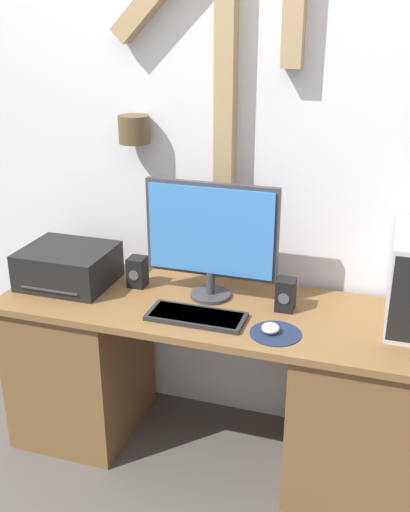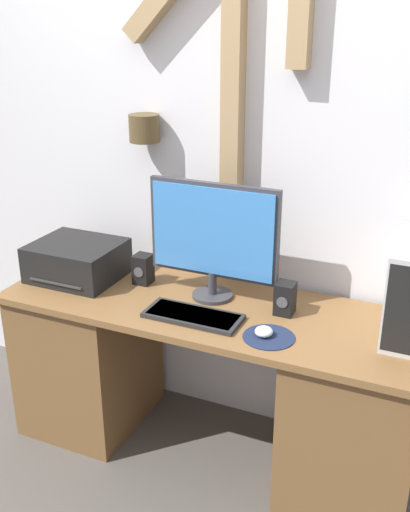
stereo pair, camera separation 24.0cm
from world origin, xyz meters
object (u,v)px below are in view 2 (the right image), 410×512
(keyboard, at_px, (193,316))
(speaker_left, at_px, (143,269))
(monitor, at_px, (213,235))
(mouse, at_px, (264,332))
(printer, at_px, (77,261))
(speaker_right, at_px, (285,298))

(keyboard, xyz_separation_m, speaker_left, (-0.35, 0.21, 0.06))
(monitor, bearing_deg, speaker_left, 179.23)
(keyboard, xyz_separation_m, mouse, (0.30, -0.03, 0.01))
(monitor, xyz_separation_m, speaker_left, (-0.34, 0.00, -0.22))
(keyboard, height_order, mouse, mouse)
(speaker_left, bearing_deg, mouse, -20.44)
(mouse, relative_size, speaker_left, 0.52)
(keyboard, distance_m, mouse, 0.31)
(keyboard, relative_size, printer, 1.01)
(speaker_right, bearing_deg, mouse, -94.06)
(speaker_left, bearing_deg, speaker_right, -2.51)
(monitor, xyz_separation_m, keyboard, (0.00, -0.21, -0.27))
(monitor, distance_m, speaker_left, 0.40)
(monitor, bearing_deg, keyboard, -88.65)
(speaker_left, relative_size, speaker_right, 1.00)
(printer, relative_size, speaker_right, 2.88)
(mouse, xyz_separation_m, printer, (-0.96, 0.18, 0.06))
(mouse, bearing_deg, printer, 169.59)
(mouse, distance_m, printer, 0.97)
(printer, relative_size, speaker_left, 2.88)
(printer, xyz_separation_m, speaker_right, (0.97, 0.04, -0.02))
(printer, distance_m, speaker_right, 0.97)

